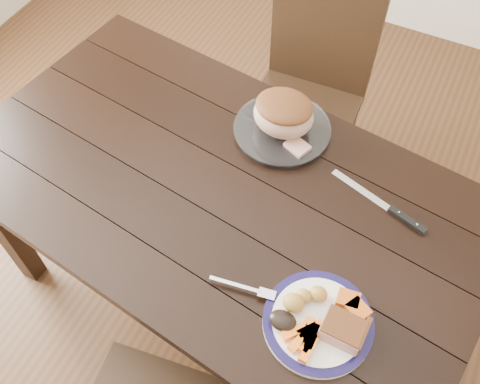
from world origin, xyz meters
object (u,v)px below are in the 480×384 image
at_px(dining_table, 220,204).
at_px(carving_knife, 395,212).
at_px(chair_far, 309,88).
at_px(pork_slice, 343,330).
at_px(dinner_plate, 318,322).
at_px(fork, 247,288).
at_px(roast_joint, 283,115).
at_px(serving_platter, 282,130).

bearing_deg(dining_table, carving_knife, 16.25).
distance_m(dining_table, chair_far, 0.75).
relative_size(dining_table, pork_slice, 16.78).
bearing_deg(chair_far, dinner_plate, 109.20).
bearing_deg(fork, dinner_plate, -8.70).
bearing_deg(roast_joint, fork, -75.12).
bearing_deg(roast_joint, chair_far, 98.21).
bearing_deg(carving_knife, serving_platter, 178.18).
height_order(pork_slice, carving_knife, pork_slice).
bearing_deg(dinner_plate, chair_far, 112.16).
distance_m(dining_table, roast_joint, 0.34).
distance_m(dinner_plate, serving_platter, 0.64).
relative_size(dining_table, fork, 9.57).
xyz_separation_m(chair_far, pork_slice, (0.47, -1.01, 0.27)).
distance_m(dining_table, fork, 0.36).
bearing_deg(chair_far, fork, 98.92).
bearing_deg(pork_slice, chair_far, 115.02).
height_order(chair_far, carving_knife, chair_far).
distance_m(dining_table, serving_platter, 0.31).
height_order(chair_far, dinner_plate, chair_far).
bearing_deg(carving_knife, dinner_plate, -83.94).
height_order(pork_slice, fork, pork_slice).
relative_size(pork_slice, fork, 0.57).
relative_size(roast_joint, carving_knife, 0.61).
bearing_deg(carving_knife, dining_table, -147.27).
bearing_deg(serving_platter, pork_slice, -53.71).
bearing_deg(serving_platter, dining_table, -105.55).
relative_size(chair_far, carving_knife, 2.97).
distance_m(roast_joint, carving_knife, 0.44).
distance_m(fork, roast_joint, 0.57).
distance_m(dining_table, carving_knife, 0.53).
height_order(fork, roast_joint, roast_joint).
bearing_deg(dining_table, roast_joint, 74.45).
bearing_deg(carving_knife, pork_slice, -75.31).
distance_m(pork_slice, roast_joint, 0.68).
bearing_deg(dinner_plate, fork, -179.53).
height_order(dining_table, pork_slice, pork_slice).
height_order(dining_table, dinner_plate, dinner_plate).
relative_size(chair_far, dinner_plate, 3.33).
xyz_separation_m(dining_table, roast_joint, (0.08, 0.28, 0.17)).
distance_m(pork_slice, carving_knife, 0.41).
bearing_deg(dining_table, dinner_plate, -32.00).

